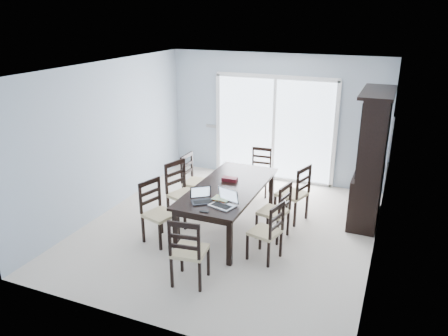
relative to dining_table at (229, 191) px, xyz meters
The scene contains 24 objects.
floor 0.67m from the dining_table, ahead, with size 5.00×5.00×0.00m, color silver.
ceiling 1.93m from the dining_table, ahead, with size 5.00×5.00×0.00m, color white.
back_wall 2.58m from the dining_table, 90.00° to the left, with size 4.50×0.02×2.60m, color #9EADBD.
wall_left 2.34m from the dining_table, behind, with size 0.02×5.00×2.60m, color #9EADBD.
wall_right 2.34m from the dining_table, ahead, with size 0.02×5.00×2.60m, color #9EADBD.
balcony 3.57m from the dining_table, 90.00° to the left, with size 4.50×2.00×0.10m, color gray.
railing 4.50m from the dining_table, 90.00° to the left, with size 4.50×0.06×1.10m, color #99999E.
dining_table is the anchor object (origin of this frame).
china_hutch 2.41m from the dining_table, 31.71° to the left, with size 0.50×1.38×2.20m.
sliding_door 2.51m from the dining_table, 90.00° to the left, with size 2.52×0.05×2.18m.
chair_left_near 1.18m from the dining_table, 139.75° to the right, with size 0.53×0.53×1.12m.
chair_left_mid 0.87m from the dining_table, behind, with size 0.58×0.57×1.19m.
chair_left_far 1.13m from the dining_table, 147.26° to the left, with size 0.44×0.43×1.12m.
chair_right_near 1.12m from the dining_table, 36.40° to the right, with size 0.48×0.47×1.03m.
chair_right_mid 0.84m from the dining_table, ahead, with size 0.48×0.47×1.07m.
chair_right_far 1.18m from the dining_table, 36.38° to the left, with size 0.55×0.54×1.15m.
chair_end_near 1.66m from the dining_table, 86.27° to the right, with size 0.47×0.48×1.11m.
chair_end_far 1.66m from the dining_table, 90.22° to the left, with size 0.42×0.43×1.03m.
laptop_dark 0.74m from the dining_table, 99.61° to the right, with size 0.37×0.35×0.21m.
laptop_silver 0.78m from the dining_table, 74.89° to the right, with size 0.41×0.33×0.24m.
book_stack 0.57m from the dining_table, 79.06° to the right, with size 0.27×0.22×0.04m.
cell_phone 1.00m from the dining_table, 87.54° to the right, with size 0.12×0.06×0.01m, color black.
game_box 0.25m from the dining_table, 107.30° to the left, with size 0.25×0.12×0.06m, color #440D0D.
hot_tub 3.45m from the dining_table, 99.58° to the left, with size 2.06×1.85×1.03m.
Camera 1 is at (2.39, -5.94, 3.37)m, focal length 35.00 mm.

